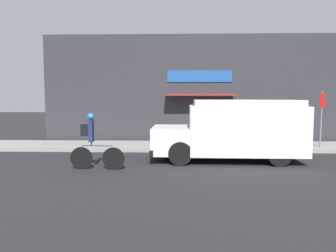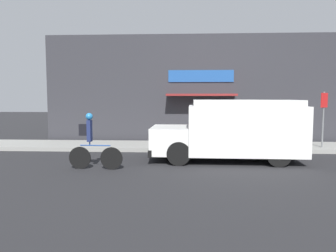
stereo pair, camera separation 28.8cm
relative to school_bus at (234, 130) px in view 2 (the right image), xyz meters
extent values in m
plane|color=#232326|center=(-0.14, 1.58, -1.11)|extent=(70.00, 70.00, 0.00)
cube|color=gray|center=(-0.14, 2.80, -1.03)|extent=(28.00, 2.42, 0.16)
cube|color=#2D2D33|center=(-0.14, 4.31, 1.51)|extent=(16.70, 0.18, 5.23)
cube|color=#1E4C93|center=(-0.98, 4.20, 2.13)|extent=(3.10, 0.05, 0.56)
cube|color=maroon|center=(-0.98, 3.77, 1.24)|extent=(3.25, 0.90, 0.10)
cube|color=white|center=(0.37, -0.01, 0.00)|extent=(3.93, 2.23, 1.67)
cube|color=white|center=(-2.23, 0.04, -0.37)|extent=(1.35, 2.01, 0.92)
cube|color=white|center=(0.37, -0.01, 0.94)|extent=(3.62, 2.05, 0.20)
cube|color=black|center=(-2.85, 0.05, -0.73)|extent=(0.16, 2.11, 0.24)
cube|color=red|center=(-0.68, 1.34, 0.09)|extent=(0.03, 0.44, 0.44)
cylinder|color=black|center=(-1.89, 0.95, -0.71)|extent=(0.79, 0.27, 0.79)
cylinder|color=black|center=(-1.92, -0.88, -0.71)|extent=(0.79, 0.27, 0.79)
cylinder|color=black|center=(1.34, 0.89, -0.71)|extent=(0.79, 0.27, 0.79)
cylinder|color=black|center=(1.31, -0.94, -0.71)|extent=(0.79, 0.27, 0.79)
cylinder|color=black|center=(-3.99, -1.64, -0.76)|extent=(0.70, 0.07, 0.70)
cylinder|color=black|center=(-5.00, -1.59, -0.76)|extent=(0.70, 0.07, 0.70)
cylinder|color=#234793|center=(-4.50, -1.61, -0.36)|extent=(0.96, 0.08, 0.04)
cylinder|color=#234793|center=(-4.67, -1.60, -0.30)|extent=(0.04, 0.04, 0.12)
cube|color=navy|center=(-4.67, -1.60, 0.10)|extent=(0.13, 0.21, 0.67)
sphere|color=#2375B7|center=(-4.67, -1.60, 0.54)|extent=(0.22, 0.22, 0.22)
cube|color=black|center=(-4.86, -1.60, 0.13)|extent=(0.27, 0.15, 0.36)
cylinder|color=slate|center=(4.00, 2.30, 0.21)|extent=(0.07, 0.07, 2.31)
cube|color=red|center=(4.00, 2.25, 1.01)|extent=(0.45, 0.45, 0.60)
cylinder|color=slate|center=(2.08, 2.77, -0.55)|extent=(0.62, 0.62, 0.80)
cylinder|color=black|center=(2.08, 2.77, -0.13)|extent=(0.64, 0.64, 0.04)
camera|label=1|loc=(-1.99, -11.56, 1.14)|focal=35.00mm
camera|label=2|loc=(-1.70, -11.55, 1.14)|focal=35.00mm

